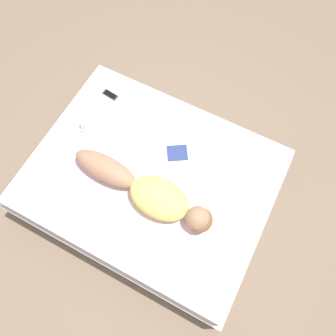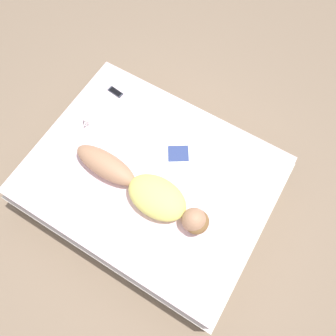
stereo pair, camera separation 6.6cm
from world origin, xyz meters
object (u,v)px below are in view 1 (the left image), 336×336
Objects in this scene: open_magazine at (176,142)px; coffee_mug at (85,124)px; person at (147,191)px; cell_phone at (110,95)px.

coffee_mug is at bearing -105.56° from open_magazine.
person reaches higher than open_magazine.
open_magazine is at bearing 85.27° from cell_phone.
person is 11.87× the size of coffee_mug.
coffee_mug is 0.41m from cell_phone.
cell_phone is at bearing -129.32° from person.
coffee_mug reaches higher than cell_phone.
person is 0.89m from coffee_mug.
person reaches higher than coffee_mug.
open_magazine is 4.95× the size of coffee_mug.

